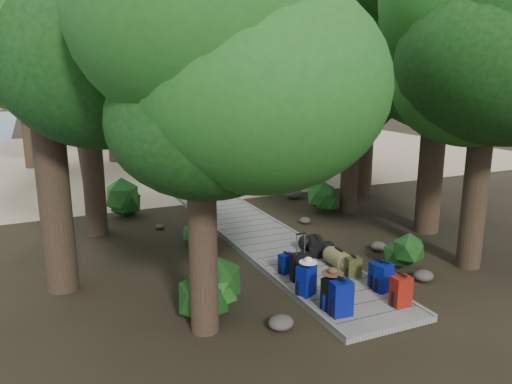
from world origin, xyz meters
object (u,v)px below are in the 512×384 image
backpack_right_c (379,274)px  backpack_right_d (353,266)px  backpack_right_b (384,276)px  duffel_right_black (316,246)px  backpack_left_d (286,262)px  backpack_left_a (341,297)px  backpack_left_c (306,279)px  duffel_right_khaki (338,259)px  backpack_left_b (332,292)px  sun_lounger (236,167)px  backpack_right_a (401,290)px  suitcase_on_boardwalk (300,267)px  lone_suitcase_on_sand (196,176)px  kayak (92,177)px

backpack_right_c → backpack_right_d: size_ratio=1.25×
backpack_right_b → duffel_right_black: 2.43m
backpack_left_d → duffel_right_black: 1.45m
backpack_left_a → backpack_left_c: backpack_left_a is taller
duffel_right_khaki → backpack_left_b: bearing=-124.6°
sun_lounger → backpack_left_c: bearing=-126.0°
backpack_left_c → backpack_right_d: bearing=-9.2°
backpack_left_b → backpack_right_a: size_ratio=1.07×
backpack_left_a → suitcase_on_boardwalk: bearing=91.3°
backpack_right_d → lone_suitcase_on_sand: lone_suitcase_on_sand is taller
backpack_left_d → duffel_right_black: (1.23, 0.77, -0.03)m
backpack_left_d → backpack_right_b: backpack_right_b is taller
backpack_right_a → lone_suitcase_on_sand: bearing=89.9°
suitcase_on_boardwalk → lone_suitcase_on_sand: (1.01, 10.70, -0.09)m
duffel_right_khaki → sun_lounger: sun_lounger is taller
backpack_right_c → suitcase_on_boardwalk: suitcase_on_boardwalk is taller
backpack_right_c → suitcase_on_boardwalk: 1.64m
duffel_right_khaki → kayak: duffel_right_khaki is taller
duffel_right_black → lone_suitcase_on_sand: 9.44m
backpack_right_a → backpack_left_b: bearing=161.3°
duffel_right_black → sun_lounger: 10.75m
backpack_right_c → suitcase_on_boardwalk: size_ratio=0.99×
backpack_left_a → sun_lounger: bearing=80.3°
backpack_left_b → backpack_left_d: 1.92m
backpack_left_c → backpack_right_b: 1.62m
duffel_right_khaki → suitcase_on_boardwalk: 1.21m
sun_lounger → lone_suitcase_on_sand: bearing=-174.0°
backpack_right_b → backpack_right_d: 0.89m
backpack_left_c → duffel_right_khaki: backpack_left_c is taller
backpack_left_c → duffel_right_black: (1.40, 1.95, -0.14)m
duffel_right_khaki → suitcase_on_boardwalk: bearing=-164.4°
backpack_right_c → backpack_right_a: bearing=-96.0°
backpack_left_c → duffel_right_khaki: (1.41, 0.98, -0.14)m
backpack_right_a → sun_lounger: (2.06, 13.65, -0.10)m
backpack_left_c → backpack_right_a: (1.43, -1.15, -0.02)m
backpack_right_c → duffel_right_khaki: 1.28m
backpack_right_b → lone_suitcase_on_sand: size_ratio=1.02×
backpack_right_d → duffel_right_black: 1.55m
duffel_right_khaki → lone_suitcase_on_sand: 10.41m
backpack_left_d → backpack_left_a: bearing=-99.5°
backpack_right_a → backpack_right_d: backpack_right_a is taller
backpack_left_d → backpack_right_c: size_ratio=0.80×
backpack_right_b → sun_lounger: bearing=65.3°
backpack_left_a → backpack_left_d: backpack_left_a is taller
backpack_left_b → backpack_right_c: 1.49m
backpack_right_a → sun_lounger: bearing=80.6°
duffel_right_khaki → backpack_left_a: bearing=-120.4°
backpack_right_d → kayak: 13.95m
backpack_left_c → lone_suitcase_on_sand: size_ratio=1.10×
backpack_left_b → suitcase_on_boardwalk: size_ratio=1.14×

